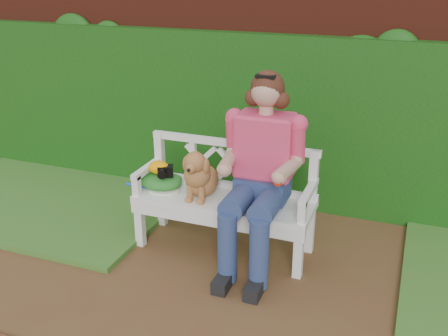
% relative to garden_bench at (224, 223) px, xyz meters
% --- Properties ---
extents(ground, '(60.00, 60.00, 0.00)m').
position_rel_garden_bench_xyz_m(ground, '(0.38, -0.61, -0.24)').
color(ground, brown).
extents(brick_wall, '(10.00, 0.30, 2.20)m').
position_rel_garden_bench_xyz_m(brick_wall, '(0.38, 1.29, 0.86)').
color(brick_wall, '#5B1F12').
rests_on(brick_wall, ground).
extents(ivy_hedge, '(10.00, 0.18, 1.70)m').
position_rel_garden_bench_xyz_m(ivy_hedge, '(0.38, 1.07, 0.61)').
color(ivy_hedge, '#1D6012').
rests_on(ivy_hedge, ground).
extents(grass_left, '(2.60, 2.00, 0.05)m').
position_rel_garden_bench_xyz_m(grass_left, '(-2.02, 0.29, -0.21)').
color(grass_left, '#28591F').
rests_on(grass_left, ground).
extents(garden_bench, '(1.62, 0.72, 0.48)m').
position_rel_garden_bench_xyz_m(garden_bench, '(0.00, 0.00, 0.00)').
color(garden_bench, white).
rests_on(garden_bench, ground).
extents(seated_woman, '(0.74, 0.96, 1.63)m').
position_rel_garden_bench_xyz_m(seated_woman, '(0.33, -0.02, 0.57)').
color(seated_woman, '#DF3761').
rests_on(seated_woman, ground).
extents(dog, '(0.30, 0.40, 0.44)m').
position_rel_garden_bench_xyz_m(dog, '(-0.19, -0.04, 0.46)').
color(dog, olive).
rests_on(dog, garden_bench).
extents(tennis_racket, '(0.57, 0.42, 0.03)m').
position_rel_garden_bench_xyz_m(tennis_racket, '(-0.56, -0.06, 0.25)').
color(tennis_racket, white).
rests_on(tennis_racket, garden_bench).
extents(green_bag, '(0.39, 0.31, 0.13)m').
position_rel_garden_bench_xyz_m(green_bag, '(-0.59, -0.00, 0.31)').
color(green_bag, '#207D2E').
rests_on(green_bag, garden_bench).
extents(camera_item, '(0.16, 0.14, 0.09)m').
position_rel_garden_bench_xyz_m(camera_item, '(-0.53, -0.02, 0.42)').
color(camera_item, black).
rests_on(camera_item, green_bag).
extents(baseball_glove, '(0.20, 0.16, 0.12)m').
position_rel_garden_bench_xyz_m(baseball_glove, '(-0.60, -0.01, 0.43)').
color(baseball_glove, '#F69804').
rests_on(baseball_glove, green_bag).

